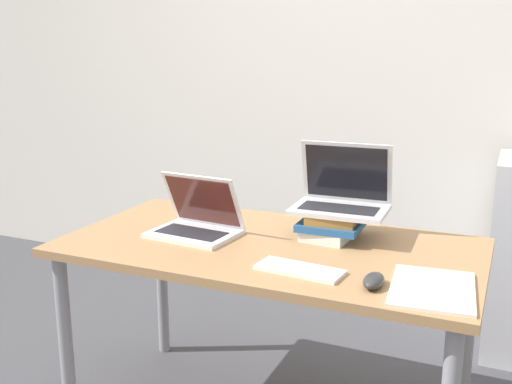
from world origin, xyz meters
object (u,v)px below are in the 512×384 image
mouse (374,281)px  wireless_keyboard (300,270)px  laptop_on_books (342,197)px  laptop_left (197,222)px  notepad (432,289)px  book_stack (332,224)px

mouse → wireless_keyboard: bearing=173.6°
laptop_on_books → mouse: 0.50m
laptop_left → laptop_on_books: size_ratio=0.95×
laptop_on_books → wireless_keyboard: 0.43m
laptop_on_books → mouse: size_ratio=3.06×
laptop_left → laptop_on_books: 0.54m
wireless_keyboard → notepad: 0.39m
laptop_left → book_stack: bearing=20.1°
laptop_on_books → notepad: (0.38, -0.39, -0.14)m
mouse → laptop_left: bearing=162.0°
laptop_on_books → mouse: (0.22, -0.43, -0.13)m
wireless_keyboard → book_stack: bearing=91.6°
laptop_left → mouse: 0.74m
mouse → notepad: bearing=14.0°
book_stack → wireless_keyboard: 0.37m
laptop_left → book_stack: size_ratio=1.35×
laptop_on_books → wireless_keyboard: (-0.01, -0.41, -0.14)m
laptop_left → notepad: size_ratio=0.98×
wireless_keyboard → mouse: bearing=-6.4°
notepad → laptop_left: bearing=167.6°
book_stack → laptop_on_books: (0.02, 0.03, 0.10)m
book_stack → laptop_on_books: laptop_on_books is taller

